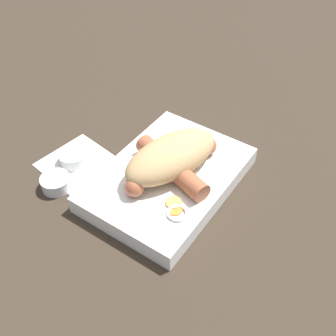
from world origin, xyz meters
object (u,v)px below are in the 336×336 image
object	(u,v)px
bread_roll	(171,156)
condiment_cup_near	(74,159)
sausage	(173,165)
food_tray	(168,179)
condiment_cup_far	(56,183)

from	to	relation	value
bread_roll	condiment_cup_near	size ratio (longest dim) A/B	3.82
bread_roll	sausage	xyz separation A→B (m)	(-0.01, -0.01, -0.01)
bread_roll	condiment_cup_near	bearing A→B (deg)	109.03
food_tray	condiment_cup_near	size ratio (longest dim) A/B	5.47
sausage	condiment_cup_near	xyz separation A→B (m)	(-0.05, 0.18, -0.04)
sausage	bread_roll	bearing A→B (deg)	54.70
food_tray	bread_roll	xyz separation A→B (m)	(0.01, 0.00, 0.04)
condiment_cup_near	condiment_cup_far	size ratio (longest dim) A/B	1.00
food_tray	condiment_cup_far	world-z (taller)	food_tray
sausage	condiment_cup_near	distance (m)	0.19
food_tray	condiment_cup_near	bearing A→B (deg)	105.96
bread_roll	condiment_cup_far	distance (m)	0.20
bread_roll	condiment_cup_near	world-z (taller)	bread_roll
bread_roll	sausage	size ratio (longest dim) A/B	1.07
condiment_cup_far	condiment_cup_near	bearing A→B (deg)	15.96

